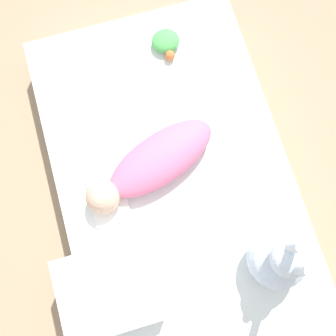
% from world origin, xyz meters
% --- Properties ---
extents(ground_plane, '(12.00, 12.00, 0.00)m').
position_xyz_m(ground_plane, '(0.00, 0.00, 0.00)').
color(ground_plane, '#9E8466').
extents(bed_mattress, '(1.56, 0.95, 0.21)m').
position_xyz_m(bed_mattress, '(0.00, 0.00, 0.10)').
color(bed_mattress, white).
rests_on(bed_mattress, ground_plane).
extents(burp_cloth, '(0.23, 0.15, 0.02)m').
position_xyz_m(burp_cloth, '(-0.01, -0.28, 0.22)').
color(burp_cloth, white).
rests_on(burp_cloth, bed_mattress).
extents(swaddled_baby, '(0.35, 0.59, 0.14)m').
position_xyz_m(swaddled_baby, '(-0.07, -0.08, 0.27)').
color(swaddled_baby, pink).
rests_on(swaddled_baby, bed_mattress).
extents(pillow, '(0.31, 0.36, 0.11)m').
position_xyz_m(pillow, '(0.34, -0.36, 0.27)').
color(pillow, white).
rests_on(pillow, bed_mattress).
extents(bunny_plush, '(0.22, 0.22, 0.42)m').
position_xyz_m(bunny_plush, '(0.41, 0.27, 0.35)').
color(bunny_plush, silver).
rests_on(bunny_plush, bed_mattress).
extents(turtle_plush, '(0.15, 0.12, 0.06)m').
position_xyz_m(turtle_plush, '(-0.59, 0.13, 0.24)').
color(turtle_plush, '#51B756').
rests_on(turtle_plush, bed_mattress).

